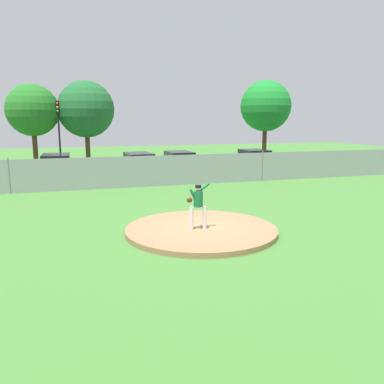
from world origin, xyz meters
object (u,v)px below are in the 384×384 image
(baseball, at_px, (200,224))
(pitcher_youth, at_px, (198,202))
(parked_car_silver, at_px, (139,165))
(traffic_light_near, at_px, (59,125))
(traffic_cone_orange, at_px, (237,171))
(parked_car_champagne, at_px, (57,168))
(parked_car_burgundy, at_px, (179,164))
(parked_car_slate, at_px, (254,161))

(baseball, bearing_deg, pitcher_youth, -116.64)
(parked_car_silver, relative_size, traffic_light_near, 0.92)
(traffic_light_near, bearing_deg, traffic_cone_orange, -22.51)
(parked_car_champagne, height_order, parked_car_silver, parked_car_champagne)
(parked_car_burgundy, relative_size, traffic_light_near, 0.85)
(parked_car_champagne, relative_size, parked_car_burgundy, 1.08)
(parked_car_burgundy, bearing_deg, traffic_cone_orange, -15.15)
(parked_car_silver, xyz_separation_m, traffic_cone_orange, (6.87, -1.63, -0.53))
(baseball, xyz_separation_m, parked_car_slate, (8.94, 13.85, 0.59))
(traffic_cone_orange, bearing_deg, parked_car_slate, 27.97)
(parked_car_champagne, height_order, traffic_cone_orange, parked_car_champagne)
(parked_car_silver, bearing_deg, parked_car_burgundy, -10.68)
(parked_car_slate, distance_m, parked_car_burgundy, 5.89)
(parked_car_silver, relative_size, parked_car_burgundy, 1.09)
(traffic_light_near, bearing_deg, parked_car_slate, -16.14)
(traffic_cone_orange, bearing_deg, baseball, -118.82)
(parked_car_slate, height_order, parked_car_champagne, parked_car_champagne)
(parked_car_slate, bearing_deg, parked_car_silver, 175.82)
(traffic_cone_orange, bearing_deg, parked_car_champagne, 176.13)
(baseball, relative_size, traffic_cone_orange, 0.13)
(parked_car_burgundy, xyz_separation_m, traffic_cone_orange, (4.03, -1.09, -0.55))
(parked_car_silver, distance_m, traffic_light_near, 6.95)
(parked_car_slate, bearing_deg, pitcher_youth, -122.63)
(parked_car_silver, bearing_deg, baseball, -90.80)
(pitcher_youth, distance_m, baseball, 1.10)
(baseball, xyz_separation_m, parked_car_silver, (0.20, 14.48, 0.57))
(parked_car_slate, distance_m, parked_car_champagne, 14.27)
(traffic_cone_orange, distance_m, traffic_light_near, 13.65)
(pitcher_youth, distance_m, parked_car_burgundy, 14.84)
(pitcher_youth, relative_size, parked_car_silver, 0.34)
(parked_car_slate, height_order, parked_car_silver, parked_car_slate)
(parked_car_slate, relative_size, parked_car_champagne, 0.87)
(pitcher_youth, distance_m, parked_car_silver, 15.01)
(parked_car_slate, bearing_deg, parked_car_burgundy, 179.01)
(pitcher_youth, relative_size, parked_car_champagne, 0.34)
(pitcher_youth, xyz_separation_m, parked_car_slate, (9.20, 14.36, -0.35))
(pitcher_youth, relative_size, traffic_light_near, 0.31)
(parked_car_burgundy, height_order, traffic_cone_orange, parked_car_burgundy)
(baseball, relative_size, parked_car_slate, 0.02)
(parked_car_champagne, bearing_deg, pitcher_youth, -70.34)
(parked_car_silver, distance_m, traffic_cone_orange, 7.08)
(traffic_light_near, bearing_deg, baseball, -73.95)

